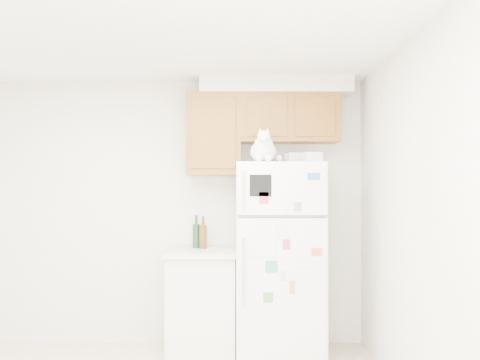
{
  "coord_description": "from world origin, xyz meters",
  "views": [
    {
      "loc": [
        0.75,
        -3.38,
        1.48
      ],
      "look_at": [
        0.74,
        1.55,
        1.55
      ],
      "focal_mm": 42.0,
      "sensor_mm": 36.0,
      "label": 1
    }
  ],
  "objects_px": {
    "refrigerator": "(279,259)",
    "bottle_amber": "(203,232)",
    "base_counter": "(202,301)",
    "storage_box_back": "(296,158)",
    "storage_box_front": "(312,158)",
    "bottle_green": "(196,232)",
    "cat": "(264,150)"
  },
  "relations": [
    {
      "from": "refrigerator",
      "to": "storage_box_back",
      "type": "bearing_deg",
      "value": 40.8
    },
    {
      "from": "base_counter",
      "to": "bottle_green",
      "type": "xyz_separation_m",
      "value": [
        -0.07,
        0.18,
        0.61
      ]
    },
    {
      "from": "storage_box_front",
      "to": "bottle_amber",
      "type": "xyz_separation_m",
      "value": [
        -0.97,
        0.3,
        -0.68
      ]
    },
    {
      "from": "storage_box_back",
      "to": "storage_box_front",
      "type": "xyz_separation_m",
      "value": [
        0.12,
        -0.24,
        -0.01
      ]
    },
    {
      "from": "bottle_amber",
      "to": "refrigerator",
      "type": "bearing_deg",
      "value": -16.2
    },
    {
      "from": "bottle_green",
      "to": "bottle_amber",
      "type": "relative_size",
      "value": 1.02
    },
    {
      "from": "cat",
      "to": "bottle_green",
      "type": "height_order",
      "value": "cat"
    },
    {
      "from": "cat",
      "to": "storage_box_back",
      "type": "relative_size",
      "value": 2.22
    },
    {
      "from": "storage_box_back",
      "to": "bottle_green",
      "type": "xyz_separation_m",
      "value": [
        -0.92,
        0.11,
        -0.68
      ]
    },
    {
      "from": "cat",
      "to": "bottle_green",
      "type": "xyz_separation_m",
      "value": [
        -0.61,
        0.49,
        -0.73
      ]
    },
    {
      "from": "cat",
      "to": "bottle_amber",
      "type": "distance_m",
      "value": 1.01
    },
    {
      "from": "base_counter",
      "to": "storage_box_back",
      "type": "relative_size",
      "value": 5.11
    },
    {
      "from": "refrigerator",
      "to": "bottle_amber",
      "type": "relative_size",
      "value": 5.69
    },
    {
      "from": "base_counter",
      "to": "storage_box_front",
      "type": "distance_m",
      "value": 1.62
    },
    {
      "from": "cat",
      "to": "bottle_amber",
      "type": "xyz_separation_m",
      "value": [
        -0.54,
        0.44,
        -0.74
      ]
    },
    {
      "from": "cat",
      "to": "storage_box_front",
      "type": "xyz_separation_m",
      "value": [
        0.43,
        0.13,
        -0.06
      ]
    },
    {
      "from": "base_counter",
      "to": "bottle_amber",
      "type": "xyz_separation_m",
      "value": [
        -0.0,
        0.13,
        0.61
      ]
    },
    {
      "from": "refrigerator",
      "to": "storage_box_front",
      "type": "bearing_deg",
      "value": -19.78
    },
    {
      "from": "storage_box_back",
      "to": "refrigerator",
      "type": "bearing_deg",
      "value": -154.11
    },
    {
      "from": "storage_box_back",
      "to": "storage_box_front",
      "type": "relative_size",
      "value": 1.2
    },
    {
      "from": "storage_box_front",
      "to": "bottle_amber",
      "type": "relative_size",
      "value": 0.5
    },
    {
      "from": "bottle_green",
      "to": "bottle_amber",
      "type": "distance_m",
      "value": 0.09
    },
    {
      "from": "bottle_green",
      "to": "bottle_amber",
      "type": "bearing_deg",
      "value": -38.45
    },
    {
      "from": "base_counter",
      "to": "storage_box_back",
      "type": "height_order",
      "value": "storage_box_back"
    },
    {
      "from": "cat",
      "to": "bottle_green",
      "type": "relative_size",
      "value": 1.31
    },
    {
      "from": "cat",
      "to": "storage_box_front",
      "type": "distance_m",
      "value": 0.45
    },
    {
      "from": "storage_box_front",
      "to": "bottle_green",
      "type": "relative_size",
      "value": 0.49
    },
    {
      "from": "refrigerator",
      "to": "storage_box_back",
      "type": "xyz_separation_m",
      "value": [
        0.16,
        0.14,
        0.9
      ]
    },
    {
      "from": "cat",
      "to": "bottle_green",
      "type": "bearing_deg",
      "value": 141.24
    },
    {
      "from": "refrigerator",
      "to": "bottle_amber",
      "type": "distance_m",
      "value": 0.75
    },
    {
      "from": "base_counter",
      "to": "bottle_amber",
      "type": "distance_m",
      "value": 0.62
    },
    {
      "from": "base_counter",
      "to": "refrigerator",
      "type": "bearing_deg",
      "value": -6.09
    }
  ]
}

